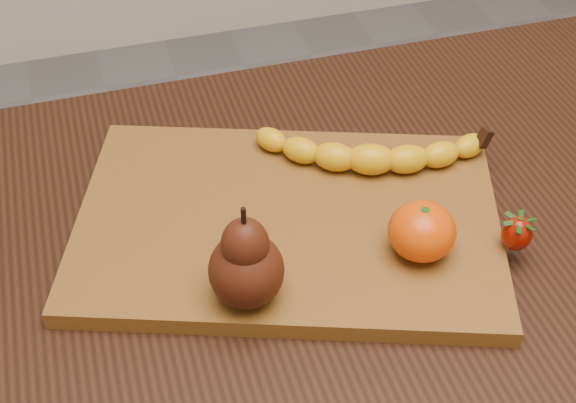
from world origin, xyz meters
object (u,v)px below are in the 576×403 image
object	(u,v)px
pear	(246,255)
mandarin	(422,231)
cutting_board	(288,222)
table	(368,291)

from	to	relation	value
pear	mandarin	size ratio (longest dim) A/B	1.64
cutting_board	pear	size ratio (longest dim) A/B	4.00
table	pear	xyz separation A→B (m)	(-0.16, -0.07, 0.17)
mandarin	pear	bearing A→B (deg)	-177.47
table	pear	world-z (taller)	pear
table	mandarin	world-z (taller)	mandarin
cutting_board	mandarin	xyz separation A→B (m)	(0.11, -0.09, 0.04)
table	mandarin	distance (m)	0.16
mandarin	table	bearing A→B (deg)	111.55
table	mandarin	size ratio (longest dim) A/B	14.61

